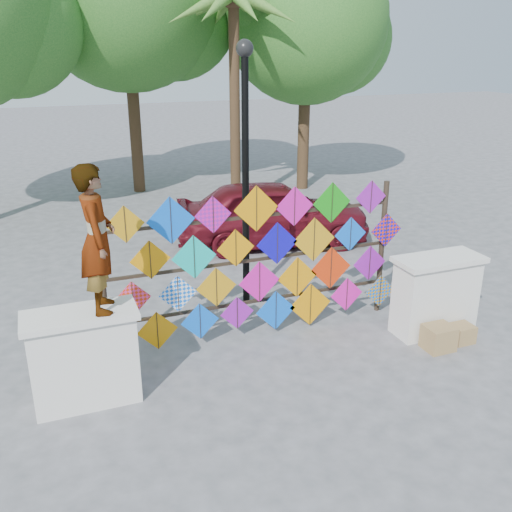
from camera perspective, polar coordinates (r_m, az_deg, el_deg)
name	(u,v)px	position (r m, az deg, el deg)	size (l,w,h in m)	color
ground	(274,355)	(8.67, 1.78, -9.91)	(80.00, 80.00, 0.00)	gray
parapet_left	(84,357)	(7.65, -16.79, -9.68)	(1.40, 0.65, 1.28)	silver
parapet_right	(435,294)	(9.51, 17.51, -3.67)	(1.40, 0.65, 1.28)	silver
kite_rack	(263,262)	(8.79, 0.66, -0.63)	(4.92, 0.24, 2.44)	black
tree_east	(309,23)	(18.29, 5.33, 22.22)	(5.40, 4.80, 7.42)	#4B3320
palm_tree	(234,21)	(15.76, -2.25, 22.47)	(3.62, 3.62, 5.83)	#4B3320
vendor_woman	(97,239)	(7.05, -15.63, 1.62)	(0.67, 0.44, 1.83)	#99999E
sedan	(273,213)	(13.13, 1.66, 4.36)	(1.78, 4.41, 1.50)	maroon
lamppost	(245,153)	(9.61, -1.07, 10.30)	(0.28, 0.28, 4.46)	black
cardboard_box_near	(439,338)	(9.18, 17.79, -7.78)	(0.43, 0.38, 0.38)	#946B47
cardboard_box_far	(462,333)	(9.53, 19.87, -7.29)	(0.34, 0.31, 0.29)	#946B47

